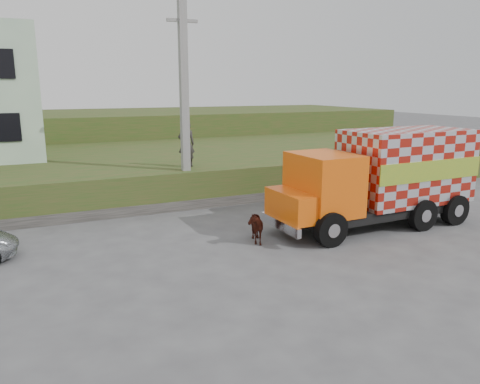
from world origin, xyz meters
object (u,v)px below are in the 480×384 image
utility_pole (184,105)px  cargo_truck (383,177)px  pedestrian (186,144)px  cow (253,225)px

utility_pole → cargo_truck: bearing=-44.2°
pedestrian → cargo_truck: bearing=136.0°
cow → pedestrian: pedestrian is taller
pedestrian → cow: bearing=98.0°
cow → pedestrian: 6.23m
cargo_truck → pedestrian: 8.01m
cargo_truck → cow: size_ratio=5.97×
utility_pole → cargo_truck: 7.95m
utility_pole → cow: bearing=-84.1°
cargo_truck → pedestrian: pedestrian is taller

